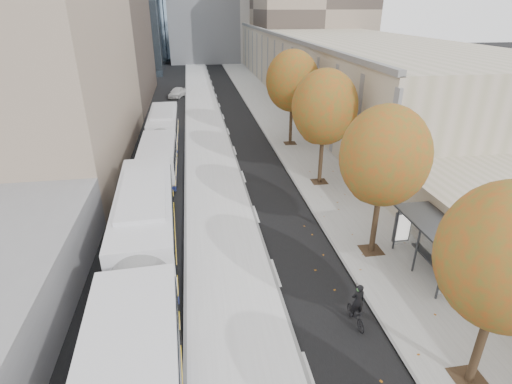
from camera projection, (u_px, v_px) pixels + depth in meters
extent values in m
cube|color=silver|center=(207.00, 134.00, 39.32)|extent=(4.25, 150.00, 0.15)
cube|color=gray|center=(286.00, 131.00, 40.47)|extent=(4.75, 150.00, 0.08)
cube|color=tan|center=(314.00, 56.00, 66.36)|extent=(18.00, 92.00, 8.00)
cube|color=#383A3F|center=(435.00, 225.00, 18.14)|extent=(1.90, 4.40, 0.10)
cylinder|color=#383A3F|center=(441.00, 276.00, 16.79)|extent=(0.10, 0.10, 2.40)
cube|color=silver|center=(445.00, 246.00, 18.76)|extent=(0.04, 4.00, 2.10)
cylinder|color=black|center=(480.00, 345.00, 12.89)|extent=(0.28, 0.28, 3.11)
sphere|color=#3E5D20|center=(508.00, 257.00, 11.44)|extent=(4.00, 4.00, 4.00)
cylinder|color=black|center=(375.00, 223.00, 20.02)|extent=(0.28, 0.28, 3.24)
sphere|color=#3E5D20|center=(385.00, 156.00, 18.51)|extent=(4.20, 4.20, 4.20)
cylinder|color=black|center=(321.00, 160.00, 28.04)|extent=(0.28, 0.28, 3.38)
sphere|color=#3E5D20|center=(325.00, 107.00, 26.47)|extent=(4.40, 4.40, 4.40)
cylinder|color=black|center=(291.00, 125.00, 36.06)|extent=(0.28, 0.28, 3.51)
sphere|color=#3E5D20|center=(292.00, 81.00, 34.42)|extent=(4.60, 4.60, 4.60)
cube|color=silver|center=(143.00, 270.00, 16.71)|extent=(3.62, 18.90, 3.13)
cube|color=black|center=(141.00, 258.00, 16.46)|extent=(3.65, 18.16, 1.09)
cube|color=silver|center=(162.00, 140.00, 33.48)|extent=(2.49, 16.61, 2.77)
cube|color=black|center=(161.00, 134.00, 33.26)|extent=(2.55, 15.95, 0.96)
cube|color=#04642D|center=(156.00, 182.00, 26.22)|extent=(1.75, 0.07, 1.07)
imported|color=black|center=(356.00, 315.00, 15.85)|extent=(0.53, 1.53, 0.90)
imported|color=black|center=(358.00, 301.00, 15.55)|extent=(0.58, 0.40, 1.52)
sphere|color=#4D9447|center=(359.00, 289.00, 15.31)|extent=(0.23, 0.23, 0.23)
imported|color=silver|center=(177.00, 92.00, 55.29)|extent=(2.71, 4.27, 1.35)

